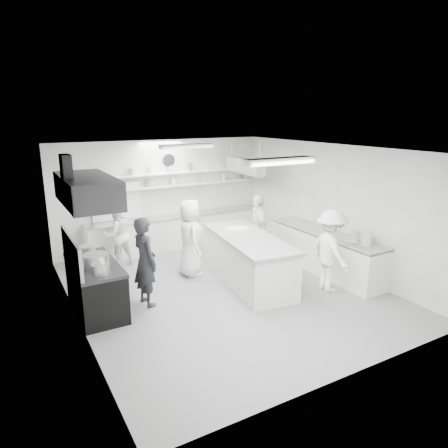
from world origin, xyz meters
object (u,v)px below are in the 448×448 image
right_counter (325,252)px  prep_island (248,261)px  stove (96,288)px  cook_stove (145,262)px  cook_back (117,234)px  back_counter (178,232)px

right_counter → prep_island: size_ratio=1.19×
stove → right_counter: bearing=-6.5°
cook_stove → cook_back: 2.43m
back_counter → cook_back: bearing=-162.2°
stove → cook_back: bearing=64.9°
back_counter → cook_back: size_ratio=3.10×
prep_island → cook_back: (-2.24, 2.49, 0.30)m
stove → cook_back: size_ratio=1.12×
prep_island → right_counter: bearing=-1.6°
back_counter → prep_island: bearing=-83.2°
stove → cook_stove: cook_stove is taller
prep_island → cook_stove: size_ratio=1.56×
stove → prep_island: (3.27, -0.29, 0.06)m
right_counter → cook_back: size_ratio=2.05×
right_counter → stove: bearing=173.5°
right_counter → cook_stove: bearing=175.1°
cook_stove → cook_back: cook_stove is taller
stove → prep_island: size_ratio=0.65×
cook_stove → cook_back: (0.10, 2.43, -0.08)m
stove → prep_island: 3.28m
prep_island → cook_back: size_ratio=1.72×
back_counter → cook_stove: cook_stove is taller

